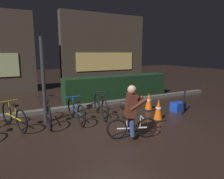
# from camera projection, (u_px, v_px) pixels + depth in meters

# --- Properties ---
(ground_plane) EXTENTS (40.00, 40.00, 0.00)m
(ground_plane) POSITION_uv_depth(u_px,v_px,m) (116.00, 127.00, 5.43)
(ground_plane) COLOR black
(sidewalk_curb) EXTENTS (12.00, 0.24, 0.12)m
(sidewalk_curb) POSITION_uv_depth(u_px,v_px,m) (87.00, 106.00, 7.34)
(sidewalk_curb) COLOR #56544F
(sidewalk_curb) RESTS_ON ground
(hedge_row) EXTENTS (4.80, 0.70, 0.96)m
(hedge_row) POSITION_uv_depth(u_px,v_px,m) (118.00, 87.00, 8.87)
(hedge_row) COLOR black
(hedge_row) RESTS_ON ground
(storefront_right) EXTENTS (5.51, 0.54, 4.30)m
(storefront_right) POSITION_uv_depth(u_px,v_px,m) (104.00, 50.00, 12.74)
(storefront_right) COLOR #42382D
(storefront_right) RESTS_ON ground
(street_post) EXTENTS (0.10, 0.10, 2.38)m
(street_post) POSITION_uv_depth(u_px,v_px,m) (44.00, 81.00, 5.52)
(street_post) COLOR #2D2D33
(street_post) RESTS_ON ground
(parked_bike_left_mid) EXTENTS (0.58, 1.46, 0.71)m
(parked_bike_left_mid) POSITION_uv_depth(u_px,v_px,m) (14.00, 116.00, 5.26)
(parked_bike_left_mid) COLOR black
(parked_bike_left_mid) RESTS_ON ground
(parked_bike_center_left) EXTENTS (0.46, 1.64, 0.76)m
(parked_bike_center_left) POSITION_uv_depth(u_px,v_px,m) (47.00, 112.00, 5.57)
(parked_bike_center_left) COLOR black
(parked_bike_center_left) RESTS_ON ground
(parked_bike_center_right) EXTENTS (0.46, 1.51, 0.70)m
(parked_bike_center_right) POSITION_uv_depth(u_px,v_px,m) (76.00, 111.00, 5.78)
(parked_bike_center_right) COLOR black
(parked_bike_center_right) RESTS_ON ground
(parked_bike_right_mid) EXTENTS (0.46, 1.58, 0.73)m
(parked_bike_right_mid) POSITION_uv_depth(u_px,v_px,m) (101.00, 106.00, 6.25)
(parked_bike_right_mid) COLOR black
(parked_bike_right_mid) RESTS_ON ground
(traffic_cone_near) EXTENTS (0.36, 0.36, 0.63)m
(traffic_cone_near) POSITION_uv_depth(u_px,v_px,m) (158.00, 110.00, 5.92)
(traffic_cone_near) COLOR black
(traffic_cone_near) RESTS_ON ground
(traffic_cone_far) EXTENTS (0.36, 0.36, 0.60)m
(traffic_cone_far) POSITION_uv_depth(u_px,v_px,m) (149.00, 102.00, 6.98)
(traffic_cone_far) COLOR black
(traffic_cone_far) RESTS_ON ground
(blue_crate) EXTENTS (0.46, 0.34, 0.30)m
(blue_crate) POSITION_uv_depth(u_px,v_px,m) (178.00, 107.00, 6.85)
(blue_crate) COLOR #193DB7
(blue_crate) RESTS_ON ground
(cyclist) EXTENTS (1.13, 0.64, 1.25)m
(cyclist) POSITION_uv_depth(u_px,v_px,m) (131.00, 112.00, 4.62)
(cyclist) COLOR black
(cyclist) RESTS_ON ground
(closed_umbrella) EXTENTS (0.38, 0.28, 0.78)m
(closed_umbrella) POSITION_uv_depth(u_px,v_px,m) (184.00, 101.00, 6.58)
(closed_umbrella) COLOR black
(closed_umbrella) RESTS_ON ground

